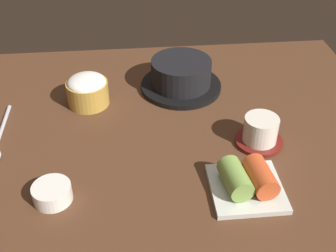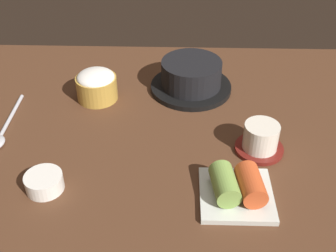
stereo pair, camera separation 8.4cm
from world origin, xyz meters
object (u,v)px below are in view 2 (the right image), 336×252
at_px(side_bowl_near, 44,182).
at_px(tea_cup_with_saucer, 261,139).
at_px(rice_bowl, 96,85).
at_px(kimchi_plate, 237,188).
at_px(spoon, 1,134).
at_px(stone_pot, 191,77).

bearing_deg(side_bowl_near, tea_cup_with_saucer, 16.52).
bearing_deg(tea_cup_with_saucer, rice_bowl, 152.98).
bearing_deg(kimchi_plate, side_bowl_near, 178.12).
height_order(rice_bowl, tea_cup_with_saucer, rice_bowl).
distance_m(tea_cup_with_saucer, spoon, 0.51).
xyz_separation_m(stone_pot, spoon, (-0.38, -0.19, -0.03)).
distance_m(stone_pot, kimchi_plate, 0.35).
distance_m(tea_cup_with_saucer, kimchi_plate, 0.14).
bearing_deg(kimchi_plate, spoon, 161.41).
bearing_deg(tea_cup_with_saucer, kimchi_plate, -114.12).
bearing_deg(rice_bowl, tea_cup_with_saucer, -27.02).
height_order(stone_pot, tea_cup_with_saucer, stone_pot).
bearing_deg(spoon, rice_bowl, 39.99).
bearing_deg(rice_bowl, stone_pot, 11.71).
relative_size(rice_bowl, side_bowl_near, 1.38).
relative_size(rice_bowl, kimchi_plate, 0.73).
distance_m(stone_pot, spoon, 0.43).
xyz_separation_m(stone_pot, tea_cup_with_saucer, (0.13, -0.22, -0.01)).
relative_size(side_bowl_near, spoon, 0.34).
height_order(kimchi_plate, spoon, kimchi_plate).
relative_size(stone_pot, tea_cup_with_saucer, 2.00).
bearing_deg(side_bowl_near, spoon, 131.68).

